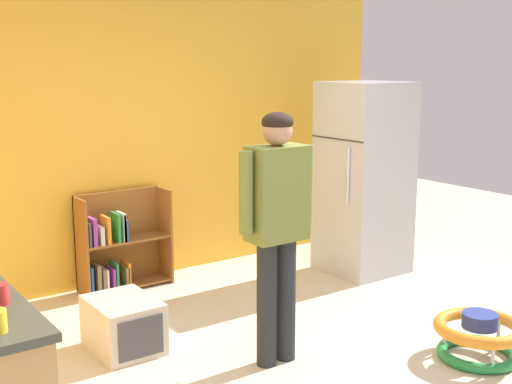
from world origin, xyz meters
TOP-DOWN VIEW (x-y plane):
  - ground_plane at (0.00, 0.00)m, footprint 12.00×12.00m
  - back_wall at (0.00, 2.33)m, footprint 5.20×0.06m
  - refrigerator at (1.69, 1.28)m, footprint 0.73×0.68m
  - bookshelf at (-0.42, 2.14)m, footprint 0.80×0.28m
  - standing_person at (-0.18, 0.17)m, footprint 0.57×0.22m
  - baby_walker at (0.95, -0.58)m, footprint 0.60×0.60m
  - pet_carrier at (-0.93, 0.94)m, footprint 0.42×0.55m
  - red_cup at (-1.99, -0.15)m, footprint 0.08×0.08m

SIDE VIEW (x-z plane):
  - ground_plane at x=0.00m, z-range 0.00..0.00m
  - baby_walker at x=0.95m, z-range 0.00..0.32m
  - pet_carrier at x=-0.93m, z-range 0.00..0.36m
  - bookshelf at x=-0.42m, z-range -0.05..0.80m
  - refrigerator at x=1.69m, z-range 0.00..1.78m
  - red_cup at x=-1.99m, z-range 0.90..0.99m
  - standing_person at x=-0.18m, z-range 0.16..1.82m
  - back_wall at x=0.00m, z-range 0.00..2.70m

